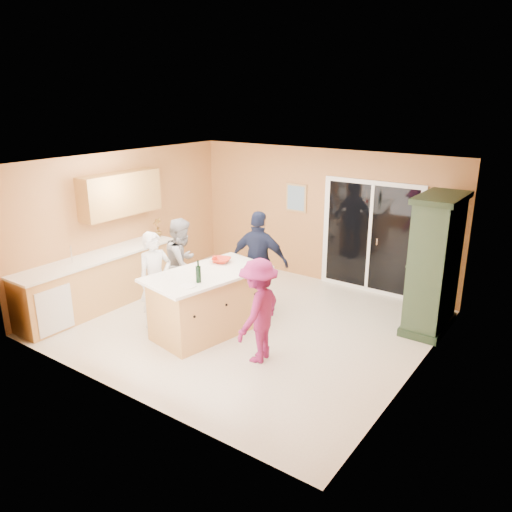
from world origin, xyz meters
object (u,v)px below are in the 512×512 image
Objects in this scene: kitchen_island at (208,304)px; woman_magenta at (259,311)px; green_hutch at (434,266)px; woman_navy at (259,262)px; woman_grey at (183,265)px; woman_white at (156,280)px.

woman_magenta is at bearing -1.65° from kitchen_island.
kitchen_island is 1.38× the size of woman_magenta.
woman_magenta is (1.12, -0.25, 0.27)m from kitchen_island.
green_hutch is 2.79m from woman_navy.
kitchen_island is at bearing -136.37° from woman_grey.
green_hutch is 2.90m from woman_magenta.
green_hutch reaches higher than woman_white.
green_hutch is at bearing 138.01° from woman_magenta.
woman_white is 1.06× the size of woman_magenta.
woman_navy is at bearing -159.83° from green_hutch.
kitchen_island is at bearing -109.47° from woman_magenta.
woman_grey is (-0.93, 0.45, 0.34)m from kitchen_island.
woman_white is at bearing -95.38° from woman_magenta.
green_hutch reaches higher than woman_magenta.
woman_magenta reaches higher than kitchen_island.
woman_grey is 0.92× the size of woman_navy.
woman_white is (-3.58, -2.42, -0.27)m from green_hutch.
woman_white is at bearing 42.70° from woman_navy.
woman_grey is at bearing 164.88° from kitchen_island.
woman_grey reaches higher than kitchen_island.
green_hutch reaches higher than woman_navy.
woman_navy is at bearing -19.81° from woman_white.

